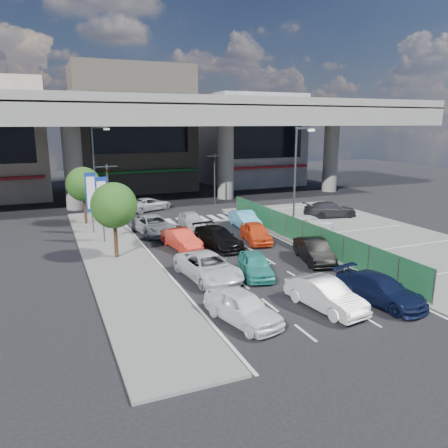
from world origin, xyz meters
name	(u,v)px	position (x,y,z in m)	size (l,w,h in m)	color
ground	(245,264)	(0.00, 0.00, 0.00)	(120.00, 120.00, 0.00)	black
parking_lot	(368,237)	(11.00, 2.00, 0.03)	(12.00, 28.00, 0.06)	slate
sidewalk_left	(117,258)	(-7.00, 4.00, 0.06)	(4.00, 30.00, 0.12)	slate
fence_run	(311,237)	(5.30, 1.00, 0.90)	(0.16, 22.00, 1.80)	#1E5732
expressway	(153,118)	(0.00, 22.00, 8.76)	(64.00, 14.00, 10.75)	slate
building_center	(132,129)	(0.00, 32.97, 7.49)	(14.00, 10.90, 15.00)	gray
building_east	(251,140)	(16.00, 31.97, 5.99)	(12.00, 10.90, 12.00)	gray
traffic_light_left	(108,180)	(-6.20, 12.00, 3.94)	(1.60, 1.24, 5.20)	#595B60
traffic_light_right	(215,166)	(5.50, 19.00, 3.94)	(1.60, 1.24, 5.20)	#595B60
street_lamp_right	(297,170)	(7.17, 6.00, 4.77)	(1.65, 0.22, 8.00)	#595B60
street_lamp_left	(96,163)	(-6.33, 18.00, 4.77)	(1.65, 0.22, 8.00)	#595B60
signboard_near	(102,200)	(-7.20, 7.99, 3.06)	(0.80, 0.14, 4.70)	#595B60
signboard_far	(91,194)	(-7.60, 10.99, 3.06)	(0.80, 0.14, 4.70)	#595B60
tree_near	(114,206)	(-7.00, 4.00, 3.39)	(2.80, 2.80, 4.80)	#382314
tree_far	(83,184)	(-7.80, 14.50, 3.39)	(2.80, 2.80, 4.80)	#382314
van_white_back_left	(242,307)	(-3.52, -7.08, 0.69)	(1.63, 4.05, 1.38)	white
hatch_white_back_mid	(325,295)	(0.51, -7.33, 0.69)	(1.46, 4.19, 1.38)	white
minivan_navy_back	(380,289)	(3.30, -7.73, 0.66)	(1.86, 4.57, 1.32)	#0E1533
sedan_white_mid_left	(208,267)	(-3.00, -1.59, 0.69)	(2.29, 4.97, 1.38)	white
taxi_teal_mid	(256,265)	(-0.40, -2.14, 0.65)	(1.52, 3.79, 1.29)	teal
hatch_black_mid_right	(314,251)	(4.04, -1.23, 0.69)	(1.46, 4.19, 1.38)	black
taxi_orange_left	(181,239)	(-2.59, 4.64, 0.65)	(1.38, 3.95, 1.30)	red
sedan_black_mid	(218,238)	(-0.22, 3.91, 0.69)	(1.93, 4.76, 1.38)	black
taxi_orange_right	(256,232)	(2.82, 4.19, 0.69)	(1.63, 4.05, 1.38)	#F54D1C
wagon_silver_front_left	(153,225)	(-3.35, 9.29, 0.69)	(2.29, 4.97, 1.38)	#B3B8BC
sedan_white_front_mid	(192,220)	(-0.15, 9.69, 0.69)	(1.63, 4.05, 1.38)	silver
kei_truck_front_right	(245,220)	(3.90, 8.34, 0.69)	(1.46, 4.19, 1.38)	#4BADD4
crossing_wagon_silver	(149,204)	(-1.55, 18.44, 0.62)	(2.07, 4.50, 1.25)	#BABBC2
parked_sedan_white	(308,223)	(7.72, 4.98, 0.76)	(1.66, 4.14, 1.41)	white
parked_sedan_dgrey	(330,209)	(12.62, 8.91, 0.75)	(1.93, 4.75, 1.38)	#2B2B30
traffic_cone	(290,227)	(6.44, 5.47, 0.44)	(0.39, 0.39, 0.75)	red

